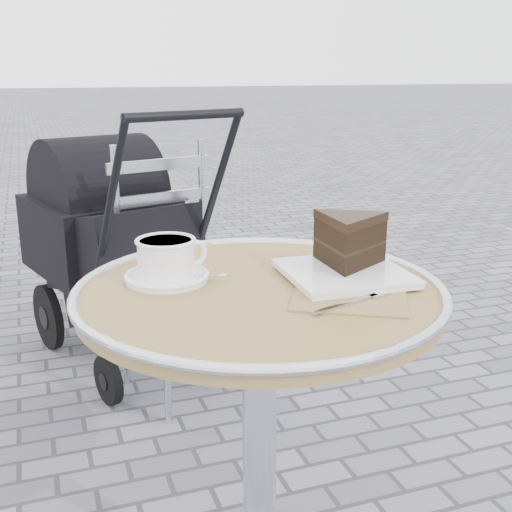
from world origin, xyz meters
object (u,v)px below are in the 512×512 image
object	(u,v)px
cake_plate_set	(348,248)
baby_stroller	(113,247)
cafe_table	(260,365)
bistro_chair	(172,240)
cappuccino_set	(167,262)

from	to	relation	value
cake_plate_set	baby_stroller	distance (m)	1.45
cafe_table	bistro_chair	distance (m)	1.09
bistro_chair	baby_stroller	size ratio (longest dim) A/B	0.84
cafe_table	cake_plate_set	distance (m)	0.30
cappuccino_set	cake_plate_set	world-z (taller)	cake_plate_set
bistro_chair	baby_stroller	bearing A→B (deg)	104.70
cafe_table	baby_stroller	size ratio (longest dim) A/B	0.70
cafe_table	cappuccino_set	distance (m)	0.28
cafe_table	cappuccino_set	xyz separation A→B (m)	(-0.16, 0.11, 0.20)
cafe_table	cake_plate_set	xyz separation A→B (m)	(0.20, 0.02, 0.22)
cake_plate_set	bistro_chair	bearing A→B (deg)	100.08
cafe_table	bistro_chair	world-z (taller)	bistro_chair
cake_plate_set	bistro_chair	distance (m)	1.10
bistro_chair	cake_plate_set	bearing A→B (deg)	-97.55
cafe_table	bistro_chair	xyz separation A→B (m)	(0.06, 1.08, -0.02)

